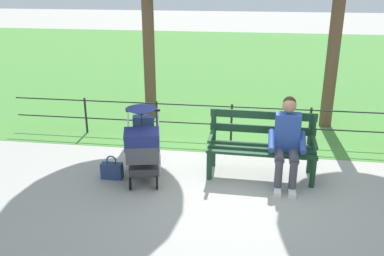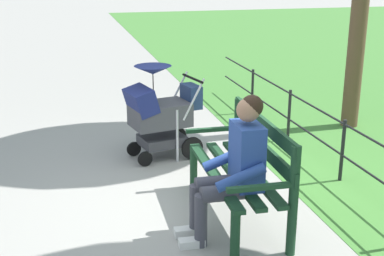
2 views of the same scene
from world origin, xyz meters
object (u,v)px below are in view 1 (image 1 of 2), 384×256
object	(u,v)px
park_bench	(262,142)
stroller	(143,144)
person_on_bench	(287,139)
handbag	(112,170)

from	to	relation	value
park_bench	stroller	xyz separation A→B (m)	(1.71, 0.48, 0.07)
person_on_bench	stroller	world-z (taller)	person_on_bench
person_on_bench	park_bench	bearing A→B (deg)	-32.41
park_bench	person_on_bench	bearing A→B (deg)	147.59
park_bench	person_on_bench	world-z (taller)	person_on_bench
person_on_bench	stroller	xyz separation A→B (m)	(2.06, 0.25, -0.08)
person_on_bench	handbag	bearing A→B (deg)	5.71
park_bench	person_on_bench	xyz separation A→B (m)	(-0.35, 0.22, 0.15)
handbag	stroller	bearing A→B (deg)	-179.78
stroller	handbag	world-z (taller)	stroller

